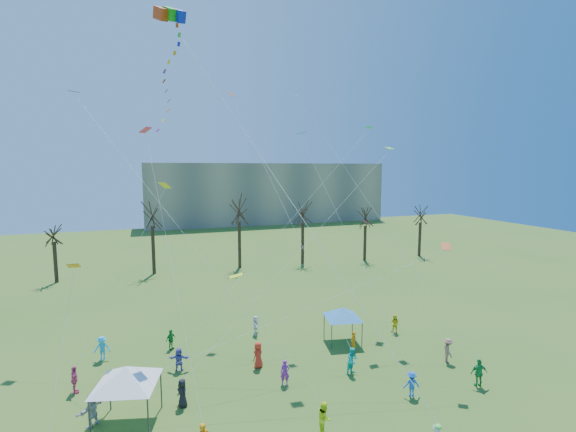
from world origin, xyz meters
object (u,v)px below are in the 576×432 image
object	(u,v)px
big_box_kite	(174,80)
canopy_tent_white	(126,375)
distant_building	(266,193)
canopy_tent_blue	(343,313)

from	to	relation	value
big_box_kite	canopy_tent_white	size ratio (longest dim) A/B	6.00
distant_building	canopy_tent_white	bearing A→B (deg)	-111.91
distant_building	canopy_tent_white	xyz separation A→B (m)	(-31.07, -77.23, -4.69)
canopy_tent_white	distant_building	bearing A→B (deg)	68.09
big_box_kite	distant_building	bearing A→B (deg)	69.52
big_box_kite	canopy_tent_blue	xyz separation A→B (m)	(12.68, 3.01, -16.48)
distant_building	canopy_tent_blue	xyz separation A→B (m)	(-15.25, -71.79, -5.13)
distant_building	big_box_kite	xyz separation A→B (m)	(-27.93, -74.79, 11.35)
distant_building	big_box_kite	bearing A→B (deg)	-110.48
big_box_kite	canopy_tent_blue	size ratio (longest dim) A/B	7.01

